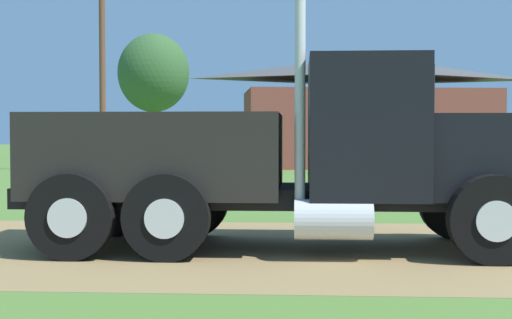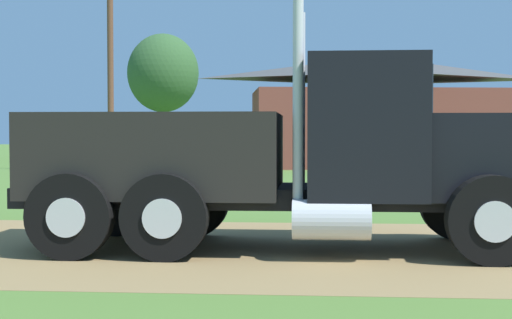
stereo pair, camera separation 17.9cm
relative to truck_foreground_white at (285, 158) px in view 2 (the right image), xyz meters
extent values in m
cube|color=black|center=(-0.11, 0.01, -0.54)|extent=(7.29, 1.53, 0.28)
cube|color=black|center=(2.70, 0.00, 0.04)|extent=(1.66, 1.98, 1.15)
cube|color=black|center=(1.10, 0.01, 0.43)|extent=(1.56, 2.27, 1.93)
cube|color=#2D3D4C|center=(1.89, 0.01, 0.81)|extent=(0.04, 1.89, 0.85)
cylinder|color=silver|center=(0.21, 0.91, 0.83)|extent=(0.14, 0.14, 2.74)
cylinder|color=silver|center=(0.20, -0.89, 0.83)|extent=(0.14, 0.14, 2.74)
cylinder|color=silver|center=(0.63, -0.98, -0.75)|extent=(1.00, 0.52, 0.52)
cube|color=black|center=(-1.82, 0.01, 0.05)|extent=(3.49, 2.27, 1.17)
cylinder|color=black|center=(2.62, 1.13, -0.73)|extent=(1.13, 0.30, 1.13)
cylinder|color=silver|center=(2.62, 1.29, -0.73)|extent=(0.51, 0.04, 0.51)
cylinder|color=black|center=(2.62, -1.12, -0.73)|extent=(1.13, 0.30, 1.13)
cylinder|color=silver|center=(2.62, -1.28, -0.73)|extent=(0.51, 0.04, 0.51)
cylinder|color=black|center=(-2.75, 1.15, -0.73)|extent=(1.13, 0.30, 1.13)
cylinder|color=silver|center=(-2.75, 1.31, -0.73)|extent=(0.51, 0.04, 0.51)
cylinder|color=black|center=(-2.76, -1.11, -0.73)|extent=(1.13, 0.30, 1.13)
cylinder|color=silver|center=(-2.76, -1.27, -0.73)|extent=(0.51, 0.04, 0.51)
cylinder|color=black|center=(-1.50, 1.14, -0.73)|extent=(1.13, 0.30, 1.13)
cylinder|color=silver|center=(-1.50, 1.30, -0.73)|extent=(0.51, 0.04, 0.51)
cylinder|color=black|center=(-1.51, -1.11, -0.73)|extent=(1.13, 0.30, 1.13)
cylinder|color=silver|center=(-1.51, -1.27, -0.73)|extent=(0.51, 0.04, 0.51)
cube|color=brown|center=(3.46, 26.10, 0.59)|extent=(12.51, 7.35, 3.76)
pyramid|color=#494949|center=(3.46, 26.10, 3.60)|extent=(13.14, 7.72, 1.14)
cube|color=black|center=(2.10, 22.94, -0.19)|extent=(1.79, 0.30, 2.20)
cylinder|color=brown|center=(-8.19, 20.21, 3.20)|extent=(0.26, 0.26, 8.98)
cylinder|color=#513823|center=(-10.40, 41.89, 0.70)|extent=(0.44, 0.44, 3.98)
ellipsoid|color=#335A2D|center=(-10.40, 41.89, 4.74)|extent=(5.15, 5.15, 5.67)
camera|label=1|loc=(0.21, -10.36, 0.35)|focal=51.20mm
camera|label=2|loc=(0.39, -10.34, 0.35)|focal=51.20mm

